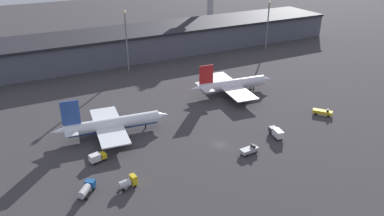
# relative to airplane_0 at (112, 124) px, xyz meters

# --- Properties ---
(ground) EXTENTS (600.00, 600.00, 0.00)m
(ground) POSITION_rel_airplane_0_xyz_m (27.70, -21.92, -3.59)
(ground) COLOR #383538
(terminal_building) EXTENTS (253.23, 31.44, 13.93)m
(terminal_building) POSITION_rel_airplane_0_xyz_m (27.70, 78.22, 3.41)
(terminal_building) COLOR #4C515B
(terminal_building) RESTS_ON ground
(airplane_0) EXTENTS (38.37, 28.67, 13.81)m
(airplane_0) POSITION_rel_airplane_0_xyz_m (0.00, 0.00, 0.00)
(airplane_0) COLOR white
(airplane_0) RESTS_ON ground
(airplane_1) EXTENTS (36.75, 32.81, 13.37)m
(airplane_1) POSITION_rel_airplane_0_xyz_m (53.50, 11.01, 0.08)
(airplane_1) COLOR silver
(airplane_1) RESTS_ON ground
(service_vehicle_0) EXTENTS (3.37, 6.64, 2.96)m
(service_vehicle_0) POSITION_rel_airplane_0_xyz_m (46.31, -26.49, -1.91)
(service_vehicle_0) COLOR #282D38
(service_vehicle_0) RESTS_ON ground
(service_vehicle_1) EXTENTS (5.58, 6.11, 2.74)m
(service_vehicle_1) POSITION_rel_airplane_0_xyz_m (-14.95, -27.41, -1.98)
(service_vehicle_1) COLOR #195199
(service_vehicle_1) RESTS_ON ground
(service_vehicle_2) EXTENTS (5.12, 3.09, 2.75)m
(service_vehicle_2) POSITION_rel_airplane_0_xyz_m (-8.76, -14.11, -2.03)
(service_vehicle_2) COLOR gold
(service_vehicle_2) RESTS_ON ground
(service_vehicle_3) EXTENTS (5.94, 6.77, 2.58)m
(service_vehicle_3) POSITION_rel_airplane_0_xyz_m (71.59, -21.48, -2.37)
(service_vehicle_3) COLOR gold
(service_vehicle_3) RESTS_ON ground
(service_vehicle_4) EXTENTS (4.91, 2.72, 3.28)m
(service_vehicle_4) POSITION_rel_airplane_0_xyz_m (-4.82, -29.82, -1.89)
(service_vehicle_4) COLOR gold
(service_vehicle_4) RESTS_ON ground
(service_vehicle_5) EXTENTS (5.81, 2.75, 2.62)m
(service_vehicle_5) POSITION_rel_airplane_0_xyz_m (32.72, -30.64, -2.36)
(service_vehicle_5) COLOR #9EA3A8
(service_vehicle_5) RESTS_ON ground
(lamp_post_1) EXTENTS (1.80, 1.80, 28.52)m
(lamp_post_1) POSITION_rel_airplane_0_xyz_m (24.99, 57.12, 14.23)
(lamp_post_1) COLOR slate
(lamp_post_1) RESTS_ON ground
(lamp_post_2) EXTENTS (1.80, 1.80, 26.26)m
(lamp_post_2) POSITION_rel_airplane_0_xyz_m (106.66, 57.12, 13.00)
(lamp_post_2) COLOR slate
(lamp_post_2) RESTS_ON ground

